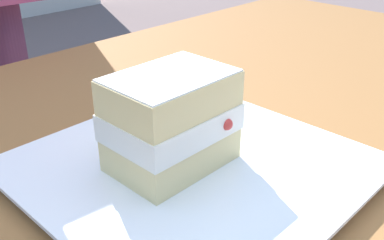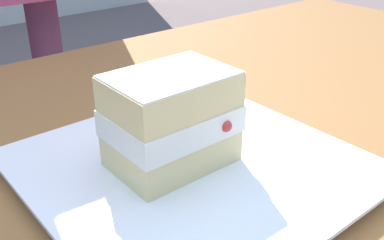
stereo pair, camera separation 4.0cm
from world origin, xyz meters
TOP-DOWN VIEW (x-y plane):
  - dessert_plate at (-0.04, 0.03)m, footprint 0.29×0.29m
  - cake_slice at (-0.02, 0.02)m, footprint 0.11×0.09m

SIDE VIEW (x-z plane):
  - dessert_plate at x=-0.04m, z-range 0.70..0.72m
  - cake_slice at x=-0.02m, z-range 0.72..0.81m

